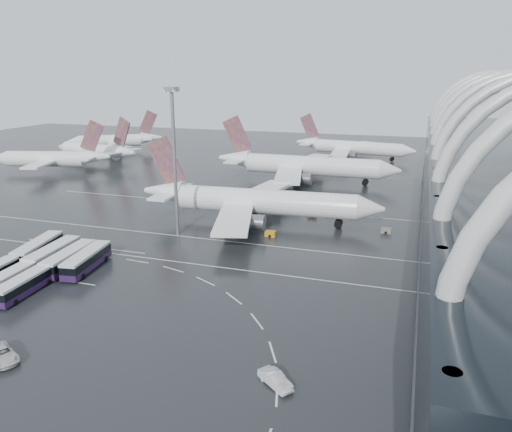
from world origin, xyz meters
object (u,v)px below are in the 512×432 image
(bus_row_near_d, at_px, (87,260))
(bus_row_far_c, at_px, (25,284))
(jet_remote_far, at_px, (117,141))
(van_curve_c, at_px, (275,379))
(bus_row_near_b, at_px, (53,255))
(gse_cart_belly_c, at_px, (271,234))
(airliner_main, at_px, (254,202))
(airliner_gate_c, at_px, (351,148))
(van_curve_a, at_px, (2,354))
(jet_remote_mid, at_px, (96,151))
(floodlight_mast, at_px, (174,144))
(bus_row_far_b, at_px, (11,279))
(jet_remote_west, at_px, (53,159))
(airliner_gate_b, at_px, (302,166))
(bus_row_near_c, at_px, (69,258))
(gse_cart_belly_e, at_px, (312,213))
(bus_row_near_a, at_px, (38,249))
(gse_cart_belly_d, at_px, (386,230))

(bus_row_near_d, relative_size, bus_row_far_c, 1.10)
(jet_remote_far, xyz_separation_m, van_curve_c, (117.39, -147.07, -3.86))
(bus_row_near_b, bearing_deg, gse_cart_belly_c, -54.88)
(airliner_main, bearing_deg, bus_row_near_d, -120.53)
(airliner_gate_c, bearing_deg, bus_row_near_d, -93.32)
(van_curve_a, bearing_deg, jet_remote_mid, 58.60)
(bus_row_near_d, bearing_deg, floodlight_mast, -23.28)
(bus_row_far_b, distance_m, floodlight_mast, 40.70)
(airliner_gate_c, height_order, gse_cart_belly_c, airliner_gate_c)
(airliner_main, xyz_separation_m, bus_row_near_b, (-26.57, -37.50, -3.06))
(jet_remote_west, height_order, bus_row_near_b, jet_remote_west)
(airliner_gate_b, distance_m, bus_row_near_c, 89.24)
(jet_remote_mid, bearing_deg, gse_cart_belly_c, 157.72)
(bus_row_near_c, height_order, gse_cart_belly_c, bus_row_near_c)
(jet_remote_far, relative_size, gse_cart_belly_e, 18.50)
(bus_row_near_a, height_order, bus_row_near_d, bus_row_near_a)
(floodlight_mast, distance_m, gse_cart_belly_d, 49.68)
(van_curve_a, bearing_deg, jet_remote_west, 64.58)
(airliner_gate_c, distance_m, jet_remote_mid, 102.13)
(jet_remote_far, distance_m, van_curve_a, 174.39)
(jet_remote_mid, height_order, bus_row_far_c, jet_remote_mid)
(bus_row_near_b, bearing_deg, van_curve_a, -155.72)
(bus_row_far_b, height_order, gse_cart_belly_d, bus_row_far_b)
(bus_row_near_a, distance_m, gse_cart_belly_d, 71.93)
(bus_row_near_c, bearing_deg, bus_row_near_a, 69.37)
(bus_row_far_c, xyz_separation_m, floodlight_mast, (9.17, 35.19, 18.06))
(bus_row_near_b, xyz_separation_m, bus_row_near_d, (7.58, -0.25, -0.05))
(bus_row_near_d, distance_m, bus_row_far_b, 12.70)
(gse_cart_belly_d, bearing_deg, jet_remote_far, 145.60)
(bus_row_near_b, relative_size, van_curve_a, 2.29)
(airliner_gate_b, height_order, gse_cart_belly_e, airliner_gate_b)
(gse_cart_belly_c, bearing_deg, jet_remote_far, 136.59)
(bus_row_near_a, distance_m, bus_row_near_b, 5.17)
(airliner_main, relative_size, jet_remote_mid, 1.35)
(airliner_gate_c, relative_size, bus_row_near_c, 3.65)
(bus_row_near_d, distance_m, gse_cart_belly_d, 62.82)
(van_curve_c, bearing_deg, gse_cart_belly_d, 30.06)
(airliner_gate_c, relative_size, bus_row_far_b, 4.04)
(bus_row_far_c, bearing_deg, bus_row_near_a, 30.35)
(bus_row_near_d, xyz_separation_m, bus_row_far_c, (-2.95, -11.88, -0.15))
(airliner_gate_b, xyz_separation_m, bus_row_far_b, (-25.98, -96.59, -3.54))
(bus_row_near_d, xyz_separation_m, gse_cart_belly_e, (30.98, 47.31, -1.25))
(jet_remote_west, height_order, gse_cart_belly_c, jet_remote_west)
(jet_remote_west, relative_size, bus_row_far_c, 3.40)
(van_curve_a, height_order, gse_cart_belly_e, van_curve_a)
(gse_cart_belly_d, bearing_deg, bus_row_near_d, -141.85)
(airliner_gate_c, bearing_deg, jet_remote_far, -164.98)
(jet_remote_mid, distance_m, gse_cart_belly_d, 126.72)
(bus_row_near_c, height_order, bus_row_far_b, bus_row_near_c)
(bus_row_near_b, height_order, van_curve_c, bus_row_near_b)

